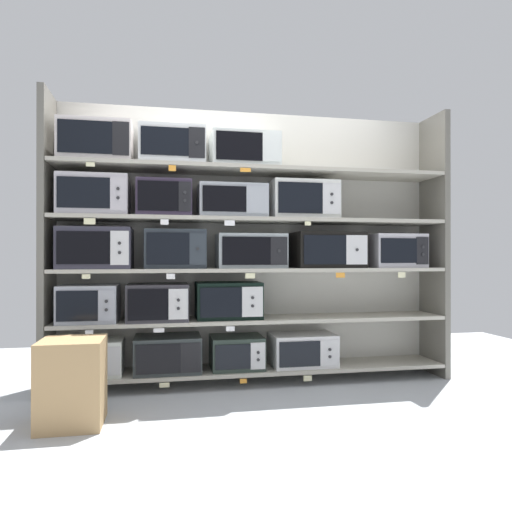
# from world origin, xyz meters

# --- Properties ---
(ground) EXTENTS (7.20, 6.00, 0.02)m
(ground) POSITION_xyz_m (0.00, -1.00, -0.01)
(ground) COLOR #B2B7BC
(back_panel) EXTENTS (3.40, 0.04, 2.31)m
(back_panel) POSITION_xyz_m (0.00, 0.23, 1.15)
(back_panel) COLOR beige
(back_panel) RESTS_ON ground
(upright_left) EXTENTS (0.05, 0.42, 2.31)m
(upright_left) POSITION_xyz_m (-1.63, 0.00, 1.15)
(upright_left) COLOR #68645B
(upright_left) RESTS_ON ground
(upright_right) EXTENTS (0.05, 0.42, 2.31)m
(upright_right) POSITION_xyz_m (1.63, 0.00, 1.15)
(upright_right) COLOR #68645B
(upright_right) RESTS_ON ground
(shelf_0) EXTENTS (3.20, 0.42, 0.03)m
(shelf_0) POSITION_xyz_m (0.00, 0.00, 0.11)
(shelf_0) COLOR #ADA899
(shelf_0) RESTS_ON ground
(microwave_0) EXTENTS (0.47, 0.35, 0.27)m
(microwave_0) POSITION_xyz_m (-1.30, -0.00, 0.26)
(microwave_0) COLOR silver
(microwave_0) RESTS_ON shelf_0
(microwave_1) EXTENTS (0.52, 0.39, 0.28)m
(microwave_1) POSITION_xyz_m (-0.72, -0.00, 0.27)
(microwave_1) COLOR #2C3334
(microwave_1) RESTS_ON shelf_0
(microwave_2) EXTENTS (0.42, 0.37, 0.26)m
(microwave_2) POSITION_xyz_m (-0.16, -0.00, 0.26)
(microwave_2) COLOR #27342D
(microwave_2) RESTS_ON shelf_0
(microwave_3) EXTENTS (0.53, 0.38, 0.27)m
(microwave_3) POSITION_xyz_m (0.40, -0.00, 0.26)
(microwave_3) COLOR silver
(microwave_3) RESTS_ON shelf_0
(price_tag_0) EXTENTS (0.08, 0.00, 0.04)m
(price_tag_0) POSITION_xyz_m (-0.75, -0.21, 0.08)
(price_tag_0) COLOR beige
(price_tag_1) EXTENTS (0.05, 0.00, 0.04)m
(price_tag_1) POSITION_xyz_m (-0.14, -0.21, 0.08)
(price_tag_1) COLOR orange
(price_tag_2) EXTENTS (0.07, 0.00, 0.04)m
(price_tag_2) POSITION_xyz_m (0.38, -0.21, 0.07)
(price_tag_2) COLOR beige
(shelf_1) EXTENTS (3.20, 0.42, 0.03)m
(shelf_1) POSITION_xyz_m (0.00, 0.00, 0.52)
(shelf_1) COLOR #ADA899
(microwave_4) EXTENTS (0.44, 0.40, 0.29)m
(microwave_4) POSITION_xyz_m (-1.32, -0.00, 0.68)
(microwave_4) COLOR #9CA0AA
(microwave_4) RESTS_ON shelf_1
(microwave_5) EXTENTS (0.47, 0.44, 0.29)m
(microwave_5) POSITION_xyz_m (-0.80, -0.00, 0.68)
(microwave_5) COLOR #2C2A2F
(microwave_5) RESTS_ON shelf_1
(microwave_6) EXTENTS (0.53, 0.35, 0.30)m
(microwave_6) POSITION_xyz_m (-0.23, -0.00, 0.69)
(microwave_6) COLOR black
(microwave_6) RESTS_ON shelf_1
(price_tag_3) EXTENTS (0.06, 0.00, 0.04)m
(price_tag_3) POSITION_xyz_m (-1.29, -0.21, 0.48)
(price_tag_3) COLOR white
(price_tag_4) EXTENTS (0.08, 0.00, 0.03)m
(price_tag_4) POSITION_xyz_m (-0.79, -0.21, 0.49)
(price_tag_4) COLOR white
(price_tag_5) EXTENTS (0.07, 0.00, 0.04)m
(price_tag_5) POSITION_xyz_m (-0.24, -0.21, 0.49)
(price_tag_5) COLOR white
(shelf_2) EXTENTS (3.20, 0.42, 0.03)m
(shelf_2) POSITION_xyz_m (0.00, 0.00, 0.94)
(shelf_2) COLOR #ADA899
(microwave_7) EXTENTS (0.54, 0.43, 0.32)m
(microwave_7) POSITION_xyz_m (-1.27, -0.00, 1.11)
(microwave_7) COLOR #2E2D39
(microwave_7) RESTS_ON shelf_2
(microwave_8) EXTENTS (0.48, 0.36, 0.31)m
(microwave_8) POSITION_xyz_m (-0.66, -0.00, 1.11)
(microwave_8) COLOR #292F36
(microwave_8) RESTS_ON shelf_2
(microwave_9) EXTENTS (0.56, 0.34, 0.28)m
(microwave_9) POSITION_xyz_m (-0.05, -0.00, 1.09)
(microwave_9) COLOR #9DA7AB
(microwave_9) RESTS_ON shelf_2
(microwave_10) EXTENTS (0.58, 0.39, 0.30)m
(microwave_10) POSITION_xyz_m (0.62, -0.00, 1.10)
(microwave_10) COLOR black
(microwave_10) RESTS_ON shelf_2
(microwave_11) EXTENTS (0.46, 0.38, 0.29)m
(microwave_11) POSITION_xyz_m (1.24, -0.00, 1.10)
(microwave_11) COLOR #BBB8BF
(microwave_11) RESTS_ON shelf_2
(price_tag_6) EXTENTS (0.06, 0.00, 0.03)m
(price_tag_6) POSITION_xyz_m (-1.31, -0.21, 0.90)
(price_tag_6) COLOR beige
(price_tag_7) EXTENTS (0.06, 0.00, 0.04)m
(price_tag_7) POSITION_xyz_m (-0.70, -0.21, 0.90)
(price_tag_7) COLOR white
(price_tag_8) EXTENTS (0.08, 0.00, 0.04)m
(price_tag_8) POSITION_xyz_m (-0.09, -0.21, 0.90)
(price_tag_8) COLOR beige
(price_tag_9) EXTENTS (0.08, 0.00, 0.04)m
(price_tag_9) POSITION_xyz_m (0.66, -0.21, 0.90)
(price_tag_9) COLOR orange
(price_tag_10) EXTENTS (0.07, 0.00, 0.05)m
(price_tag_10) POSITION_xyz_m (1.20, -0.21, 0.89)
(price_tag_10) COLOR beige
(shelf_3) EXTENTS (3.20, 0.42, 0.03)m
(shelf_3) POSITION_xyz_m (0.00, 0.00, 1.35)
(shelf_3) COLOR #ADA899
(microwave_12) EXTENTS (0.52, 0.41, 0.31)m
(microwave_12) POSITION_xyz_m (-1.28, -0.00, 1.52)
(microwave_12) COLOR #B7B1B8
(microwave_12) RESTS_ON shelf_3
(microwave_13) EXTENTS (0.42, 0.43, 0.28)m
(microwave_13) POSITION_xyz_m (-0.75, -0.00, 1.50)
(microwave_13) COLOR #302638
(microwave_13) RESTS_ON shelf_3
(microwave_14) EXTENTS (0.55, 0.39, 0.27)m
(microwave_14) POSITION_xyz_m (-0.21, -0.00, 1.50)
(microwave_14) COLOR #9BA1A8
(microwave_14) RESTS_ON shelf_3
(microwave_15) EXTENTS (0.56, 0.35, 0.32)m
(microwave_15) POSITION_xyz_m (0.41, -0.00, 1.52)
(microwave_15) COLOR silver
(microwave_15) RESTS_ON shelf_3
(price_tag_11) EXTENTS (0.08, 0.00, 0.05)m
(price_tag_11) POSITION_xyz_m (-1.29, -0.21, 1.30)
(price_tag_11) COLOR beige
(price_tag_12) EXTENTS (0.06, 0.00, 0.04)m
(price_tag_12) POSITION_xyz_m (-0.75, -0.21, 1.31)
(price_tag_12) COLOR white
(price_tag_13) EXTENTS (0.08, 0.00, 0.04)m
(price_tag_13) POSITION_xyz_m (-0.25, -0.21, 1.31)
(price_tag_13) COLOR white
(price_tag_14) EXTENTS (0.05, 0.00, 0.03)m
(price_tag_14) POSITION_xyz_m (0.38, -0.21, 1.31)
(price_tag_14) COLOR beige
(shelf_4) EXTENTS (3.20, 0.42, 0.03)m
(shelf_4) POSITION_xyz_m (0.00, 0.00, 1.76)
(shelf_4) COLOR #ADA899
(microwave_16) EXTENTS (0.54, 0.37, 0.31)m
(microwave_16) POSITION_xyz_m (-1.27, -0.00, 1.93)
(microwave_16) COLOR silver
(microwave_16) RESTS_ON shelf_4
(microwave_17) EXTENTS (0.51, 0.42, 0.29)m
(microwave_17) POSITION_xyz_m (-0.69, -0.00, 1.92)
(microwave_17) COLOR silver
(microwave_17) RESTS_ON shelf_4
(microwave_18) EXTENTS (0.55, 0.40, 0.28)m
(microwave_18) POSITION_xyz_m (-0.10, -0.00, 1.91)
(microwave_18) COLOR silver
(microwave_18) RESTS_ON shelf_4
(price_tag_15) EXTENTS (0.06, 0.00, 0.03)m
(price_tag_15) POSITION_xyz_m (-1.28, -0.21, 1.72)
(price_tag_15) COLOR beige
(price_tag_16) EXTENTS (0.05, 0.00, 0.05)m
(price_tag_16) POSITION_xyz_m (-0.69, -0.21, 1.72)
(price_tag_16) COLOR orange
(price_tag_17) EXTENTS (0.08, 0.00, 0.03)m
(price_tag_17) POSITION_xyz_m (-0.12, -0.21, 1.72)
(price_tag_17) COLOR orange
(shipping_carton) EXTENTS (0.38, 0.38, 0.53)m
(shipping_carton) POSITION_xyz_m (-1.31, -0.75, 0.27)
(shipping_carton) COLOR tan
(shipping_carton) RESTS_ON ground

